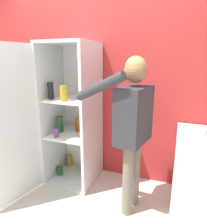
% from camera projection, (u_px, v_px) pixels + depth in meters
% --- Properties ---
extents(ground_plane, '(12.00, 12.00, 0.00)m').
position_uv_depth(ground_plane, '(62.00, 210.00, 2.22)').
color(ground_plane, beige).
extents(wall_back, '(7.00, 0.06, 2.55)m').
position_uv_depth(wall_back, '(95.00, 86.00, 2.78)').
color(wall_back, '#B72D2D').
rests_on(wall_back, ground_plane).
extents(refrigerator, '(0.78, 1.23, 1.84)m').
position_uv_depth(refrigerator, '(63.00, 117.00, 2.56)').
color(refrigerator, silver).
rests_on(refrigerator, ground_plane).
extents(person, '(0.72, 0.58, 1.66)m').
position_uv_depth(person, '(133.00, 119.00, 2.00)').
color(person, '#726656').
rests_on(person, ground_plane).
extents(counter, '(0.69, 0.62, 0.88)m').
position_uv_depth(counter, '(207.00, 173.00, 2.17)').
color(counter, white).
rests_on(counter, ground_plane).
extents(bowl, '(0.15, 0.15, 0.07)m').
position_uv_depth(bowl, '(200.00, 130.00, 2.07)').
color(bowl, white).
rests_on(bowl, counter).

